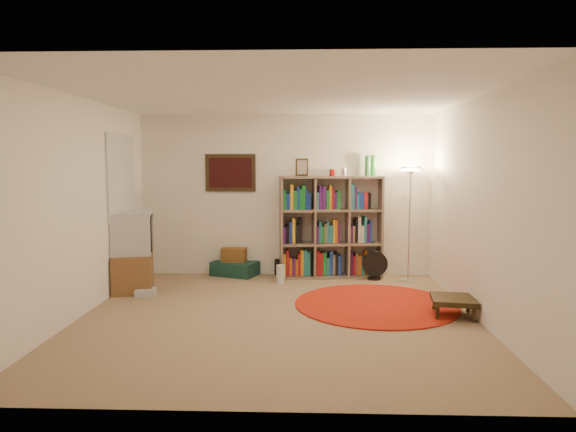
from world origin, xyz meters
The scene contains 12 objects.
room centered at (-0.05, 0.05, 1.26)m, with size 4.54×4.54×2.54m.
bookshelf centered at (0.68, 2.14, 0.75)m, with size 1.59×0.60×1.86m.
floor_lamp centered at (1.85, 1.85, 1.41)m, with size 0.39×0.39×1.70m.
floor_fan centered at (1.36, 1.91, 0.22)m, with size 0.38×0.22×0.43m.
tv_stand centered at (-2.06, 1.19, 0.52)m, with size 0.68×0.85×1.08m.
dvd_box centered at (-1.80, 0.86, 0.04)m, with size 0.31×0.27×0.09m.
suitcase centered at (-0.79, 2.16, 0.11)m, with size 0.78×0.64×0.22m.
wicker_basket centered at (-0.80, 2.18, 0.32)m, with size 0.40×0.30×0.21m.
duffel_bag centered at (0.03, 2.29, 0.12)m, with size 0.40×0.35×0.25m.
paper_towel centered at (-0.04, 1.67, 0.13)m, with size 0.15×0.15×0.26m.
red_rug centered at (1.20, 0.53, 0.01)m, with size 2.01×2.01×0.02m.
side_table centered at (2.02, 0.09, 0.19)m, with size 0.55×0.55×0.22m.
Camera 1 is at (0.32, -5.71, 1.76)m, focal length 32.00 mm.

